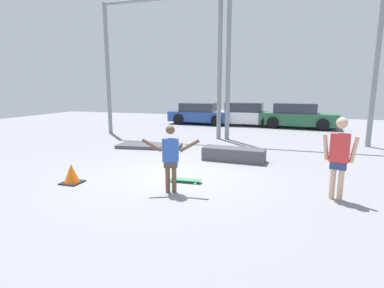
{
  "coord_description": "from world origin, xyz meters",
  "views": [
    {
      "loc": [
        2.81,
        -7.1,
        2.3
      ],
      "look_at": [
        0.16,
        1.16,
        0.68
      ],
      "focal_mm": 28.0,
      "sensor_mm": 36.0,
      "label": 1
    }
  ],
  "objects_px": {
    "grind_box": "(234,154)",
    "traffic_cone": "(72,174)",
    "skateboard": "(186,180)",
    "parked_car_green": "(298,116)",
    "skateboarder": "(171,155)",
    "manual_pad": "(149,146)",
    "parked_car_blue": "(201,114)",
    "parked_car_white": "(246,114)",
    "bystander": "(339,154)"
  },
  "relations": [
    {
      "from": "bystander",
      "to": "parked_car_green",
      "type": "bearing_deg",
      "value": -74.14
    },
    {
      "from": "skateboarder",
      "to": "parked_car_white",
      "type": "bearing_deg",
      "value": 77.0
    },
    {
      "from": "parked_car_white",
      "to": "traffic_cone",
      "type": "bearing_deg",
      "value": -101.36
    },
    {
      "from": "grind_box",
      "to": "parked_car_blue",
      "type": "xyz_separation_m",
      "value": [
        -3.84,
        9.43,
        0.45
      ]
    },
    {
      "from": "parked_car_white",
      "to": "bystander",
      "type": "relative_size",
      "value": 2.35
    },
    {
      "from": "grind_box",
      "to": "bystander",
      "type": "relative_size",
      "value": 1.14
    },
    {
      "from": "skateboarder",
      "to": "skateboard",
      "type": "xyz_separation_m",
      "value": [
        0.08,
        0.78,
        -0.79
      ]
    },
    {
      "from": "parked_car_blue",
      "to": "parked_car_white",
      "type": "height_order",
      "value": "parked_car_white"
    },
    {
      "from": "manual_pad",
      "to": "traffic_cone",
      "type": "xyz_separation_m",
      "value": [
        0.16,
        -4.67,
        0.17
      ]
    },
    {
      "from": "skateboard",
      "to": "parked_car_green",
      "type": "bearing_deg",
      "value": 73.23
    },
    {
      "from": "parked_car_green",
      "to": "skateboard",
      "type": "bearing_deg",
      "value": -98.66
    },
    {
      "from": "skateboard",
      "to": "manual_pad",
      "type": "bearing_deg",
      "value": 123.58
    },
    {
      "from": "manual_pad",
      "to": "bystander",
      "type": "relative_size",
      "value": 1.43
    },
    {
      "from": "manual_pad",
      "to": "traffic_cone",
      "type": "distance_m",
      "value": 4.68
    },
    {
      "from": "skateboarder",
      "to": "skateboard",
      "type": "relative_size",
      "value": 1.86
    },
    {
      "from": "parked_car_white",
      "to": "parked_car_green",
      "type": "bearing_deg",
      "value": -5.77
    },
    {
      "from": "parked_car_white",
      "to": "parked_car_green",
      "type": "relative_size",
      "value": 0.91
    },
    {
      "from": "manual_pad",
      "to": "bystander",
      "type": "xyz_separation_m",
      "value": [
        6.19,
        -3.87,
        0.9
      ]
    },
    {
      "from": "skateboard",
      "to": "traffic_cone",
      "type": "bearing_deg",
      "value": -164.08
    },
    {
      "from": "parked_car_green",
      "to": "grind_box",
      "type": "bearing_deg",
      "value": -97.97
    },
    {
      "from": "grind_box",
      "to": "manual_pad",
      "type": "bearing_deg",
      "value": 161.94
    },
    {
      "from": "parked_car_blue",
      "to": "skateboarder",
      "type": "bearing_deg",
      "value": -74.33
    },
    {
      "from": "parked_car_blue",
      "to": "traffic_cone",
      "type": "relative_size",
      "value": 8.5
    },
    {
      "from": "traffic_cone",
      "to": "parked_car_white",
      "type": "bearing_deg",
      "value": 79.27
    },
    {
      "from": "parked_car_blue",
      "to": "grind_box",
      "type": "bearing_deg",
      "value": -65.44
    },
    {
      "from": "skateboarder",
      "to": "bystander",
      "type": "bearing_deg",
      "value": -2.54
    },
    {
      "from": "parked_car_blue",
      "to": "bystander",
      "type": "relative_size",
      "value": 2.39
    },
    {
      "from": "skateboarder",
      "to": "parked_car_blue",
      "type": "xyz_separation_m",
      "value": [
        -3.02,
        12.81,
        -0.19
      ]
    },
    {
      "from": "grind_box",
      "to": "traffic_cone",
      "type": "bearing_deg",
      "value": -133.96
    },
    {
      "from": "skateboard",
      "to": "parked_car_green",
      "type": "xyz_separation_m",
      "value": [
        2.87,
        11.88,
        0.63
      ]
    },
    {
      "from": "grind_box",
      "to": "bystander",
      "type": "xyz_separation_m",
      "value": [
        2.64,
        -2.71,
        0.76
      ]
    },
    {
      "from": "parked_car_white",
      "to": "manual_pad",
      "type": "bearing_deg",
      "value": -108.07
    },
    {
      "from": "parked_car_green",
      "to": "traffic_cone",
      "type": "height_order",
      "value": "parked_car_green"
    },
    {
      "from": "parked_car_white",
      "to": "skateboarder",
      "type": "bearing_deg",
      "value": -90.23
    },
    {
      "from": "grind_box",
      "to": "parked_car_white",
      "type": "height_order",
      "value": "parked_car_white"
    },
    {
      "from": "grind_box",
      "to": "parked_car_blue",
      "type": "distance_m",
      "value": 10.19
    },
    {
      "from": "manual_pad",
      "to": "traffic_cone",
      "type": "bearing_deg",
      "value": -88.01
    },
    {
      "from": "parked_car_white",
      "to": "parked_car_green",
      "type": "height_order",
      "value": "parked_car_green"
    },
    {
      "from": "skateboarder",
      "to": "traffic_cone",
      "type": "height_order",
      "value": "skateboarder"
    },
    {
      "from": "skateboarder",
      "to": "parked_car_blue",
      "type": "height_order",
      "value": "skateboarder"
    },
    {
      "from": "parked_car_blue",
      "to": "traffic_cone",
      "type": "distance_m",
      "value": 12.96
    },
    {
      "from": "parked_car_blue",
      "to": "parked_car_green",
      "type": "xyz_separation_m",
      "value": [
        5.96,
        -0.15,
        0.03
      ]
    },
    {
      "from": "parked_car_blue",
      "to": "parked_car_green",
      "type": "distance_m",
      "value": 5.97
    },
    {
      "from": "parked_car_blue",
      "to": "parked_car_white",
      "type": "bearing_deg",
      "value": 4.77
    },
    {
      "from": "skateboarder",
      "to": "traffic_cone",
      "type": "relative_size",
      "value": 3.12
    },
    {
      "from": "skateboarder",
      "to": "bystander",
      "type": "relative_size",
      "value": 0.88
    },
    {
      "from": "skateboard",
      "to": "manual_pad",
      "type": "xyz_separation_m",
      "value": [
        -2.8,
        3.75,
        0.0
      ]
    },
    {
      "from": "skateboard",
      "to": "manual_pad",
      "type": "relative_size",
      "value": 0.33
    },
    {
      "from": "skateboarder",
      "to": "parked_car_green",
      "type": "height_order",
      "value": "skateboarder"
    },
    {
      "from": "skateboard",
      "to": "bystander",
      "type": "bearing_deg",
      "value": -5.08
    }
  ]
}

